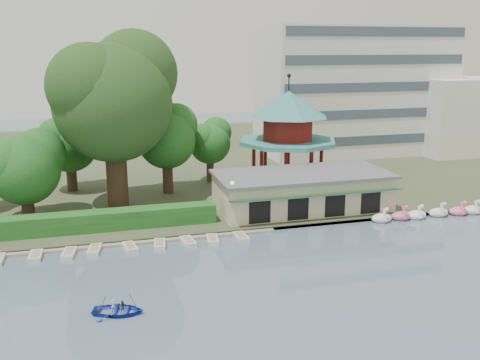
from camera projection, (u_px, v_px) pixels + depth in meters
name	position (u px, v px, depth m)	size (l,w,h in m)	color
ground_plane	(284.00, 322.00, 34.58)	(220.00, 220.00, 0.00)	slate
shore	(170.00, 159.00, 83.14)	(220.00, 70.00, 0.40)	#424930
embankment	(222.00, 233.00, 50.72)	(220.00, 0.60, 0.30)	gray
dock	(91.00, 245.00, 47.53)	(34.00, 1.60, 0.24)	gray
boathouse	(302.00, 190.00, 57.13)	(18.60, 9.39, 3.90)	beige
pavilion	(288.00, 129.00, 65.77)	(12.40, 12.40, 13.50)	beige
office_building	(371.00, 94.00, 86.45)	(38.00, 18.00, 20.00)	silver
hedge	(56.00, 224.00, 49.55)	(30.00, 2.00, 1.80)	#225E20
lamp_post	(232.00, 194.00, 51.92)	(0.36, 0.36, 4.28)	black
big_tree	(114.00, 93.00, 55.60)	(13.71, 12.78, 18.79)	#3A281C
small_trees	(71.00, 150.00, 58.63)	(38.80, 17.06, 10.48)	#3A281C
swan_boats	(429.00, 214.00, 55.63)	(12.91, 2.03, 1.92)	white
moored_rowboats	(82.00, 251.00, 45.99)	(29.93, 2.72, 0.36)	silver
rowboat_with_passengers	(118.00, 307.00, 35.51)	(5.54, 4.62, 2.01)	#1C33AF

